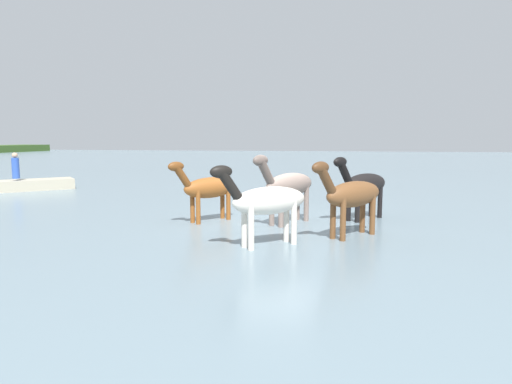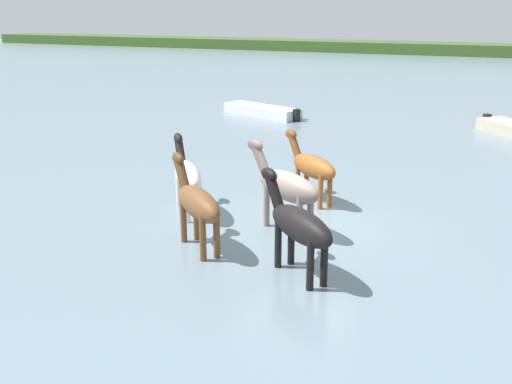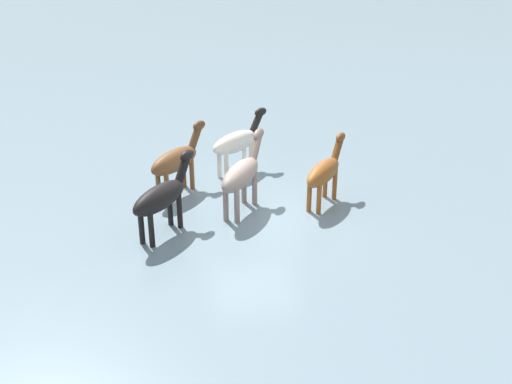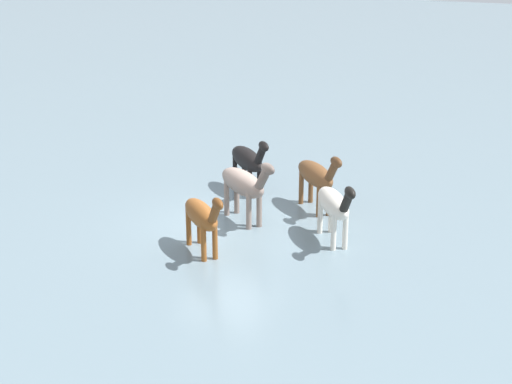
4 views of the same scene
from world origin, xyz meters
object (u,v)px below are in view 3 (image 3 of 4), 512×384
at_px(horse_chestnut_trailing, 176,160).
at_px(horse_gray_outer, 242,174).
at_px(horse_lead, 324,172).
at_px(horse_pinto_flank, 162,197).
at_px(horse_rear_stallion, 237,142).

height_order(horse_chestnut_trailing, horse_gray_outer, horse_gray_outer).
distance_m(horse_lead, horse_chestnut_trailing, 4.25).
bearing_deg(horse_pinto_flank, horse_rear_stallion, 6.38).
xyz_separation_m(horse_lead, horse_chestnut_trailing, (-1.28, -4.05, 0.06)).
height_order(horse_gray_outer, horse_rear_stallion, horse_gray_outer).
bearing_deg(horse_rear_stallion, horse_pinto_flank, -162.20).
xyz_separation_m(horse_chestnut_trailing, horse_rear_stallion, (-1.32, 1.90, -0.02)).
bearing_deg(horse_lead, horse_gray_outer, 130.17).
xyz_separation_m(horse_chestnut_trailing, horse_gray_outer, (1.38, 1.73, 0.05)).
relative_size(horse_lead, horse_chestnut_trailing, 0.96).
relative_size(horse_chestnut_trailing, horse_pinto_flank, 0.98).
distance_m(horse_pinto_flank, horse_rear_stallion, 4.41).
xyz_separation_m(horse_pinto_flank, horse_gray_outer, (-1.05, 2.15, 0.05)).
xyz_separation_m(horse_gray_outer, horse_rear_stallion, (-2.70, 0.17, -0.07)).
bearing_deg(horse_gray_outer, horse_lead, -56.94).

